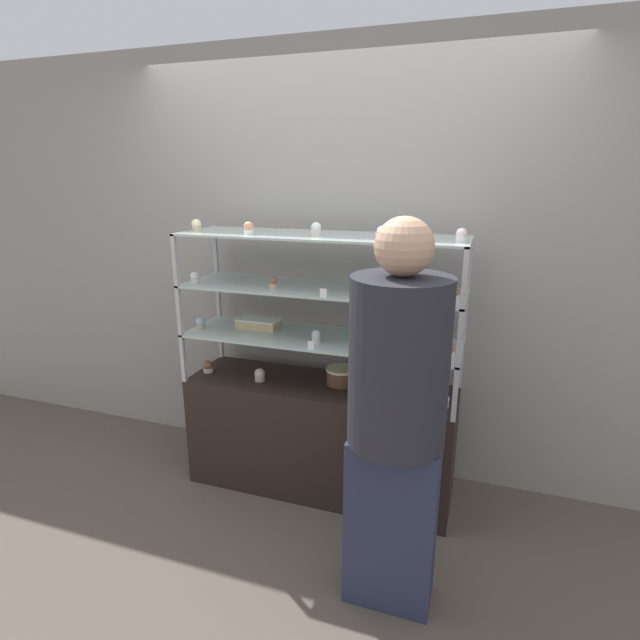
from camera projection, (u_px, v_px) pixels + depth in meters
name	position (u px, v px, depth m)	size (l,w,h in m)	color
ground_plane	(320.00, 484.00, 3.09)	(20.00, 20.00, 0.00)	brown
back_wall	(340.00, 267.00, 3.07)	(8.00, 0.05, 2.60)	gray
display_base	(320.00, 436.00, 3.00)	(1.56, 0.46, 0.68)	black
display_riser_lower	(320.00, 340.00, 2.83)	(1.56, 0.46, 0.29)	#B7B7BC
display_riser_middle	(320.00, 290.00, 2.74)	(1.56, 0.46, 0.29)	#B7B7BC
display_riser_upper	(320.00, 238.00, 2.66)	(1.56, 0.46, 0.29)	#B7B7BC
layer_cake_centerpiece	(341.00, 376.00, 2.89)	(0.17, 0.17, 0.10)	brown
sheet_cake_frosted	(258.00, 323.00, 2.97)	(0.25, 0.13, 0.06)	#DBBC84
cupcake_0	(208.00, 367.00, 3.07)	(0.06, 0.06, 0.08)	beige
cupcake_1	(260.00, 375.00, 2.94)	(0.06, 0.06, 0.08)	#CCB28C
cupcake_2	(378.00, 394.00, 2.69)	(0.06, 0.06, 0.08)	white
cupcake_3	(443.00, 401.00, 2.61)	(0.06, 0.06, 0.08)	#CCB28C
price_tag_0	(380.00, 406.00, 2.58)	(0.04, 0.00, 0.04)	white
cupcake_4	(200.00, 323.00, 2.97)	(0.05, 0.05, 0.07)	#CCB28C
cupcake_5	(316.00, 336.00, 2.73)	(0.05, 0.05, 0.07)	white
cupcake_6	(450.00, 350.00, 2.51)	(0.05, 0.05, 0.07)	beige
price_tag_1	(311.00, 345.00, 2.62)	(0.04, 0.00, 0.04)	white
cupcake_7	(195.00, 278.00, 2.84)	(0.05, 0.05, 0.07)	beige
cupcake_8	(273.00, 283.00, 2.71)	(0.05, 0.05, 0.07)	#CCB28C
cupcake_9	(363.00, 287.00, 2.60)	(0.05, 0.05, 0.07)	#CCB28C
cupcake_10	(455.00, 294.00, 2.46)	(0.05, 0.05, 0.07)	beige
price_tag_2	(323.00, 293.00, 2.52)	(0.04, 0.00, 0.04)	white
cupcake_11	(196.00, 225.00, 2.81)	(0.05, 0.05, 0.07)	#CCB28C
cupcake_12	(249.00, 228.00, 2.65)	(0.05, 0.05, 0.07)	white
cupcake_13	(316.00, 229.00, 2.62)	(0.05, 0.05, 0.07)	beige
cupcake_14	(382.00, 233.00, 2.43)	(0.05, 0.05, 0.07)	white
cupcake_15	(461.00, 235.00, 2.34)	(0.05, 0.05, 0.07)	white
price_tag_3	(396.00, 238.00, 2.33)	(0.04, 0.00, 0.04)	white
donut_glazed	(386.00, 235.00, 2.52)	(0.13, 0.13, 0.03)	#EFB2BC
customer_figure	(396.00, 414.00, 2.02)	(0.40, 0.40, 1.70)	#282D47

